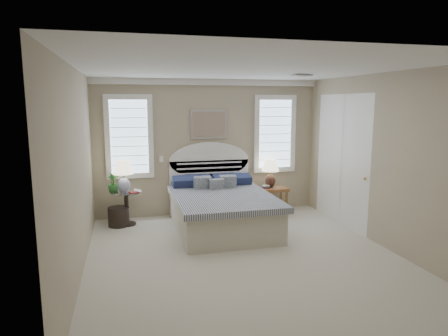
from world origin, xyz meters
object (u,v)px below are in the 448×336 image
at_px(nightstand_right, 275,194).
at_px(lamp_right, 270,170).
at_px(side_table_left, 127,205).
at_px(lamp_left, 123,173).
at_px(bed, 221,207).
at_px(floor_pot, 119,217).

height_order(nightstand_right, lamp_right, lamp_right).
distance_m(side_table_left, lamp_left, 0.61).
bearing_deg(nightstand_right, lamp_left, -176.97).
relative_size(side_table_left, lamp_left, 1.06).
bearing_deg(lamp_right, side_table_left, -176.43).
height_order(bed, lamp_right, bed).
relative_size(nightstand_right, lamp_left, 0.90).
bearing_deg(floor_pot, lamp_right, 4.03).
relative_size(lamp_left, lamp_right, 1.02).
bearing_deg(bed, floor_pot, 162.74).
xyz_separation_m(floor_pot, lamp_right, (3.03, 0.21, 0.71)).
bearing_deg(bed, lamp_right, 32.15).
xyz_separation_m(side_table_left, floor_pot, (-0.15, -0.03, -0.21)).
distance_m(nightstand_right, lamp_left, 3.05).
xyz_separation_m(side_table_left, lamp_right, (2.88, 0.18, 0.50)).
bearing_deg(bed, nightstand_right, 28.03).
relative_size(bed, side_table_left, 3.61).
xyz_separation_m(bed, side_table_left, (-1.65, 0.59, 0.00)).
relative_size(bed, floor_pot, 5.91).
bearing_deg(side_table_left, floor_pot, -167.17).
xyz_separation_m(nightstand_right, floor_pot, (-3.10, -0.13, -0.21)).
xyz_separation_m(bed, lamp_left, (-1.68, 0.53, 0.60)).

